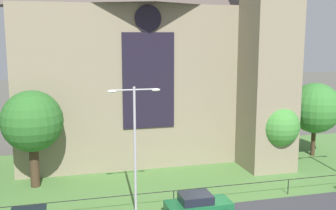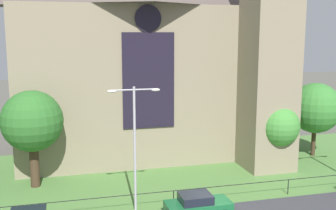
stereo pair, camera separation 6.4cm
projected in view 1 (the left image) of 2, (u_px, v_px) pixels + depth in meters
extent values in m
plane|color=#56544C|center=(170.00, 170.00, 35.67)|extent=(160.00, 160.00, 0.00)
cube|color=#517F3D|center=(176.00, 177.00, 33.76)|extent=(120.00, 20.00, 0.01)
cube|color=gray|center=(136.00, 81.00, 40.38)|extent=(22.00, 12.00, 14.00)
cube|color=black|center=(148.00, 81.00, 34.49)|extent=(4.40, 0.16, 8.00)
cylinder|color=black|center=(148.00, 18.00, 33.62)|extent=(2.20, 0.15, 2.20)
cube|color=gray|center=(269.00, 65.00, 34.88)|extent=(4.00, 4.00, 18.00)
cylinder|color=black|center=(174.00, 191.00, 27.90)|extent=(34.65, 0.05, 0.05)
cylinder|color=black|center=(174.00, 198.00, 28.00)|extent=(0.06, 0.07, 1.10)
cylinder|color=black|center=(288.00, 187.00, 30.14)|extent=(0.06, 0.07, 1.10)
cylinder|color=#423021|center=(35.00, 165.00, 31.46)|extent=(0.71, 0.71, 3.40)
sphere|color=#2D6B28|center=(32.00, 121.00, 30.88)|extent=(4.61, 4.61, 4.61)
cylinder|color=#423021|center=(278.00, 156.00, 34.94)|extent=(0.63, 0.63, 2.68)
sphere|color=#428C38|center=(279.00, 126.00, 34.49)|extent=(3.40, 3.40, 3.40)
cylinder|color=#423021|center=(313.00, 141.00, 39.69)|extent=(0.41, 0.41, 2.86)
sphere|color=#387F33|center=(315.00, 108.00, 39.15)|extent=(4.78, 4.78, 4.78)
cylinder|color=#B2B2B7|center=(135.00, 150.00, 26.65)|extent=(0.16, 0.16, 8.29)
cylinder|color=#B2B2B7|center=(123.00, 90.00, 25.81)|extent=(1.40, 0.10, 0.10)
cylinder|color=#B2B2B7|center=(145.00, 89.00, 26.15)|extent=(1.40, 0.10, 0.10)
ellipsoid|color=white|center=(112.00, 91.00, 25.64)|extent=(0.57, 0.26, 0.20)
ellipsoid|color=white|center=(156.00, 90.00, 26.34)|extent=(0.57, 0.26, 0.20)
cube|color=#196033|center=(198.00, 207.00, 26.47)|extent=(4.22, 1.85, 0.70)
cube|color=black|center=(196.00, 198.00, 26.31)|extent=(2.02, 1.62, 0.55)
cylinder|color=black|center=(215.00, 203.00, 27.75)|extent=(0.64, 0.23, 0.64)
cylinder|color=black|center=(173.00, 208.00, 27.00)|extent=(0.64, 0.23, 0.64)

